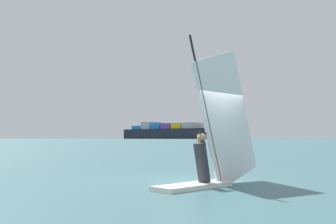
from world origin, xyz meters
name	(u,v)px	position (x,y,z in m)	size (l,w,h in m)	color
ground_plane	(204,182)	(0.00, 0.00, 0.00)	(4000.00, 4000.00, 0.00)	#386066
windsurfer	(212,145)	(0.30, -0.83, 1.08)	(2.62, 3.46, 4.06)	white
cargo_ship	(178,131)	(-80.74, 535.66, 10.23)	(172.47, 115.41, 36.92)	black
channel_buoy	(200,139)	(-5.28, 55.65, 1.13)	(1.06, 1.06, 2.49)	yellow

